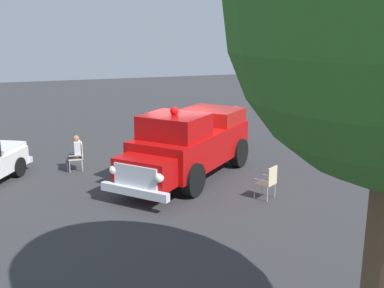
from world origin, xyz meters
name	(u,v)px	position (x,y,z in m)	size (l,w,h in m)	color
ground_plane	(182,171)	(0.00, 0.00, 0.00)	(60.00, 60.00, 0.00)	#333335
vintage_fire_truck	(189,143)	(0.02, -0.74, 1.20)	(5.83, 5.65, 2.59)	black
lawn_chair_near_truck	(79,154)	(-3.45, 1.23, 0.59)	(0.51, 0.53, 1.02)	#B7BABF
lawn_chair_by_car	(269,180)	(1.65, -3.44, 0.59)	(0.68, 0.68, 1.02)	#B7BABF
spectator_seated	(75,152)	(-3.58, 1.24, 0.70)	(0.54, 0.41, 1.29)	#383842
spectator_standing	(235,122)	(3.40, 3.11, 0.96)	(0.35, 0.65, 1.68)	#2D334C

